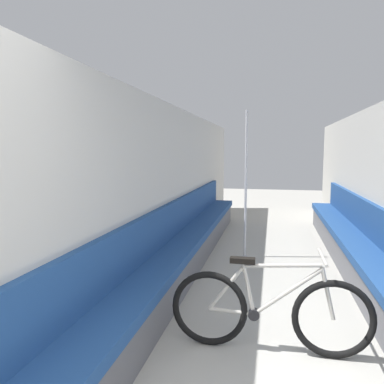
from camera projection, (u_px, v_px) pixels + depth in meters
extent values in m
cube|color=beige|center=(168.00, 188.00, 5.06)|extent=(0.10, 11.11, 2.23)
cube|color=#5B5B60|center=(188.00, 255.00, 5.12)|extent=(0.38, 7.26, 0.37)
cube|color=navy|center=(188.00, 238.00, 5.10)|extent=(0.45, 7.26, 0.10)
cube|color=navy|center=(174.00, 218.00, 5.11)|extent=(0.07, 7.26, 0.46)
cube|color=#5B5B60|center=(360.00, 266.00, 4.66)|extent=(0.38, 7.26, 0.37)
cube|color=navy|center=(361.00, 247.00, 4.64)|extent=(0.45, 7.26, 0.10)
cube|color=navy|center=(378.00, 225.00, 4.57)|extent=(0.07, 7.26, 0.46)
torus|color=black|center=(209.00, 308.00, 3.09)|extent=(0.63, 0.05, 0.63)
torus|color=black|center=(333.00, 319.00, 2.89)|extent=(0.63, 0.05, 0.63)
cylinder|color=#B7B2A8|center=(231.00, 311.00, 3.05)|extent=(0.37, 0.03, 0.05)
cylinder|color=#B7B2A8|center=(226.00, 288.00, 3.04)|extent=(0.29, 0.03, 0.38)
cylinder|color=#B7B2A8|center=(248.00, 287.00, 3.00)|extent=(0.13, 0.03, 0.45)
cylinder|color=#B7B2A8|center=(287.00, 292.00, 2.94)|extent=(0.53, 0.03, 0.43)
cylinder|color=#B7B2A8|center=(281.00, 266.00, 2.93)|extent=(0.61, 0.03, 0.08)
cylinder|color=#B7B2A8|center=(328.00, 294.00, 2.88)|extent=(0.13, 0.03, 0.42)
cylinder|color=black|center=(254.00, 314.00, 3.02)|extent=(0.09, 0.06, 0.09)
cube|color=black|center=(243.00, 260.00, 2.99)|extent=(0.20, 0.07, 0.04)
cylinder|color=#B7B2A8|center=(323.00, 257.00, 2.85)|extent=(0.02, 0.46, 0.02)
cylinder|color=gray|center=(245.00, 256.00, 5.72)|extent=(0.08, 0.08, 0.01)
cylinder|color=silver|center=(246.00, 185.00, 5.60)|extent=(0.04, 0.04, 2.21)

